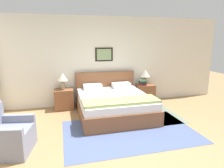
# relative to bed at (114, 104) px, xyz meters

# --- Properties ---
(ground_plane) EXTENTS (16.00, 16.00, 0.00)m
(ground_plane) POSITION_rel_bed_xyz_m (-0.15, -1.67, -0.29)
(ground_plane) COLOR #99754C
(wall_back) EXTENTS (7.88, 0.09, 2.60)m
(wall_back) POSITION_rel_bed_xyz_m (-0.15, 1.09, 1.01)
(wall_back) COLOR silver
(wall_back) RESTS_ON ground_plane
(area_rug_main) EXTENTS (2.78, 1.81, 0.01)m
(area_rug_main) POSITION_rel_bed_xyz_m (0.07, -1.05, -0.29)
(area_rug_main) COLOR #47567F
(area_rug_main) RESTS_ON ground_plane
(area_rug_bedside) EXTENTS (0.78, 1.47, 0.01)m
(area_rug_bedside) POSITION_rel_bed_xyz_m (1.22, -0.26, -0.29)
(area_rug_bedside) COLOR slate
(area_rug_bedside) RESTS_ON ground_plane
(bed) EXTENTS (1.78, 2.03, 0.99)m
(bed) POSITION_rel_bed_xyz_m (0.00, 0.00, 0.00)
(bed) COLOR brown
(bed) RESTS_ON ground_plane
(armchair) EXTENTS (0.80, 0.83, 0.83)m
(armchair) POSITION_rel_bed_xyz_m (-2.24, -1.27, -0.00)
(armchair) COLOR gray
(armchair) RESTS_ON ground_plane
(nightstand_near_window) EXTENTS (0.52, 0.45, 0.57)m
(nightstand_near_window) POSITION_rel_bed_xyz_m (-1.24, 0.79, -0.01)
(nightstand_near_window) COLOR brown
(nightstand_near_window) RESTS_ON ground_plane
(nightstand_by_door) EXTENTS (0.52, 0.45, 0.57)m
(nightstand_by_door) POSITION_rel_bed_xyz_m (1.24, 0.79, -0.01)
(nightstand_by_door) COLOR brown
(nightstand_by_door) RESTS_ON ground_plane
(table_lamp_near_window) EXTENTS (0.29, 0.29, 0.46)m
(table_lamp_near_window) POSITION_rel_bed_xyz_m (-1.25, 0.82, 0.60)
(table_lamp_near_window) COLOR gray
(table_lamp_near_window) RESTS_ON nightstand_near_window
(table_lamp_by_door) EXTENTS (0.29, 0.29, 0.46)m
(table_lamp_by_door) POSITION_rel_bed_xyz_m (1.23, 0.82, 0.60)
(table_lamp_by_door) COLOR gray
(table_lamp_by_door) RESTS_ON nightstand_by_door
(book_thick_bottom) EXTENTS (0.19, 0.23, 0.03)m
(book_thick_bottom) POSITION_rel_bed_xyz_m (1.12, 0.75, 0.29)
(book_thick_bottom) COLOR #B7332D
(book_thick_bottom) RESTS_ON nightstand_by_door
(book_hardcover_middle) EXTENTS (0.17, 0.24, 0.04)m
(book_hardcover_middle) POSITION_rel_bed_xyz_m (1.12, 0.75, 0.33)
(book_hardcover_middle) COLOR #232328
(book_hardcover_middle) RESTS_ON book_thick_bottom
(book_novel_upper) EXTENTS (0.17, 0.28, 0.04)m
(book_novel_upper) POSITION_rel_bed_xyz_m (1.12, 0.75, 0.37)
(book_novel_upper) COLOR #232328
(book_novel_upper) RESTS_ON book_hardcover_middle
(book_slim_near_top) EXTENTS (0.19, 0.23, 0.03)m
(book_slim_near_top) POSITION_rel_bed_xyz_m (1.12, 0.75, 0.40)
(book_slim_near_top) COLOR #4C7551
(book_slim_near_top) RESTS_ON book_novel_upper
(book_paperback_top) EXTENTS (0.23, 0.28, 0.03)m
(book_paperback_top) POSITION_rel_bed_xyz_m (1.12, 0.75, 0.44)
(book_paperback_top) COLOR #4C7551
(book_paperback_top) RESTS_ON book_slim_near_top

